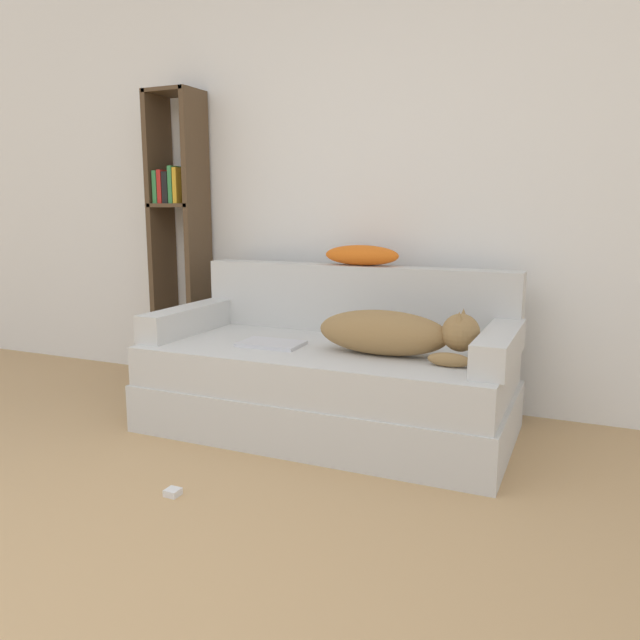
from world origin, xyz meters
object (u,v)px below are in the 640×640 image
(throw_pillow, at_px, (362,255))
(power_adapter, at_px, (173,492))
(laptop, at_px, (271,344))
(bookshelf, at_px, (179,225))
(couch, at_px, (327,388))
(dog, at_px, (395,333))

(throw_pillow, distance_m, power_adapter, 1.65)
(laptop, xyz_separation_m, bookshelf, (-1.00, 0.60, 0.58))
(couch, distance_m, throw_pillow, 0.78)
(dog, height_order, laptop, dog)
(power_adapter, bearing_deg, bookshelf, 124.44)
(power_adapter, bearing_deg, laptop, 90.00)
(couch, bearing_deg, bookshelf, 158.77)
(couch, bearing_deg, laptop, -157.09)
(bookshelf, distance_m, power_adapter, 2.04)
(throw_pillow, bearing_deg, power_adapter, -102.19)
(couch, relative_size, power_adapter, 32.59)
(couch, xyz_separation_m, throw_pillow, (0.03, 0.41, 0.66))
(throw_pillow, height_order, bookshelf, bookshelf)
(laptop, bearing_deg, bookshelf, 147.32)
(dog, height_order, power_adapter, dog)
(bookshelf, bearing_deg, dog, -19.02)
(power_adapter, bearing_deg, couch, 74.54)
(couch, distance_m, laptop, 0.37)
(laptop, relative_size, power_adapter, 5.70)
(dog, height_order, bookshelf, bookshelf)
(laptop, height_order, bookshelf, bookshelf)
(couch, height_order, power_adapter, couch)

